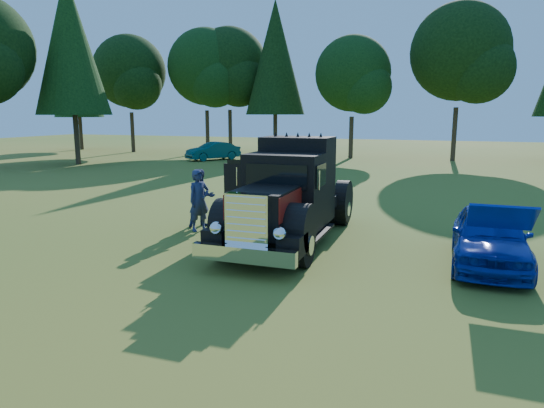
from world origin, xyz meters
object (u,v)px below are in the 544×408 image
(spectator_near, at_px, (199,200))
(distant_teal_car, at_px, (213,151))
(spectator_far, at_px, (201,198))
(diamond_t_truck, at_px, (288,199))
(hotrod_coupe, at_px, (490,236))

(spectator_near, bearing_deg, distant_teal_car, 56.86)
(spectator_near, relative_size, spectator_far, 1.02)
(spectator_far, height_order, distant_teal_car, spectator_far)
(distant_teal_car, bearing_deg, spectator_far, -29.15)
(diamond_t_truck, xyz_separation_m, hotrod_coupe, (5.31, -0.42, -0.54))
(spectator_far, bearing_deg, distant_teal_car, 66.77)
(spectator_far, bearing_deg, spectator_near, -117.62)
(spectator_near, bearing_deg, spectator_far, 52.57)
(diamond_t_truck, height_order, distant_teal_car, diamond_t_truck)
(diamond_t_truck, distance_m, distant_teal_car, 25.70)
(diamond_t_truck, relative_size, distant_teal_car, 1.66)
(hotrod_coupe, height_order, distant_teal_car, hotrod_coupe)
(diamond_t_truck, xyz_separation_m, spectator_far, (-3.28, 0.91, -0.33))
(diamond_t_truck, height_order, spectator_near, diamond_t_truck)
(diamond_t_truck, xyz_separation_m, distant_teal_car, (-13.32, 21.97, -0.57))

